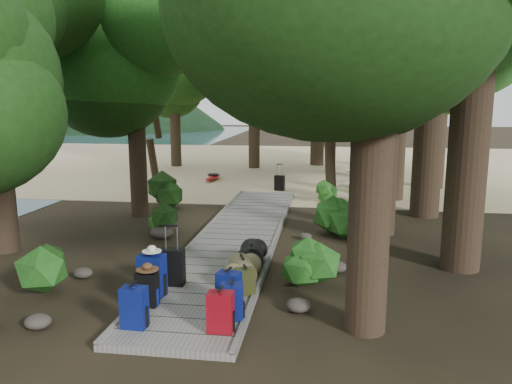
% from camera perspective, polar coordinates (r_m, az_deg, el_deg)
% --- Properties ---
extents(ground, '(120.00, 120.00, 0.00)m').
position_cam_1_polar(ground, '(11.78, -2.81, -6.67)').
color(ground, '#312718').
rests_on(ground, ground).
extents(sand_beach, '(40.00, 22.00, 0.02)m').
position_cam_1_polar(sand_beach, '(27.36, 3.49, 3.16)').
color(sand_beach, '#C9B088').
rests_on(sand_beach, ground).
extents(boardwalk, '(2.00, 12.00, 0.12)m').
position_cam_1_polar(boardwalk, '(12.70, -1.96, -5.10)').
color(boardwalk, gray).
rests_on(boardwalk, ground).
extents(backpack_left_a, '(0.38, 0.27, 0.69)m').
position_cam_1_polar(backpack_left_a, '(7.80, -13.76, -12.45)').
color(backpack_left_a, navy).
rests_on(backpack_left_a, boardwalk).
extents(backpack_left_b, '(0.36, 0.26, 0.63)m').
position_cam_1_polar(backpack_left_b, '(8.53, -12.35, -10.57)').
color(backpack_left_b, black).
rests_on(backpack_left_b, boardwalk).
extents(backpack_left_c, '(0.47, 0.36, 0.81)m').
position_cam_1_polar(backpack_left_c, '(8.89, -11.81, -9.06)').
color(backpack_left_c, navy).
rests_on(backpack_left_c, boardwalk).
extents(backpack_right_a, '(0.37, 0.27, 0.66)m').
position_cam_1_polar(backpack_right_a, '(7.48, -4.08, -13.28)').
color(backpack_right_a, maroon).
rests_on(backpack_right_a, boardwalk).
extents(backpack_right_b, '(0.38, 0.29, 0.63)m').
position_cam_1_polar(backpack_right_b, '(7.86, -2.76, -12.20)').
color(backpack_right_b, navy).
rests_on(backpack_right_b, boardwalk).
extents(backpack_right_c, '(0.42, 0.34, 0.64)m').
position_cam_1_polar(backpack_right_c, '(8.34, -3.13, -10.81)').
color(backpack_right_c, navy).
rests_on(backpack_right_c, boardwalk).
extents(backpack_right_d, '(0.40, 0.34, 0.51)m').
position_cam_1_polar(backpack_right_d, '(8.82, -1.25, -10.02)').
color(backpack_right_d, '#393815').
rests_on(backpack_right_d, boardwalk).
extents(duffel_right_khaki, '(0.64, 0.78, 0.45)m').
position_cam_1_polar(duffel_right_khaki, '(9.44, -1.59, -8.84)').
color(duffel_right_khaki, olive).
rests_on(duffel_right_khaki, boardwalk).
extents(duffel_right_black, '(0.58, 0.83, 0.48)m').
position_cam_1_polar(duffel_right_black, '(10.24, -0.51, -7.18)').
color(duffel_right_black, black).
rests_on(duffel_right_black, boardwalk).
extents(suitcase_on_boardwalk, '(0.44, 0.25, 0.68)m').
position_cam_1_polar(suitcase_on_boardwalk, '(9.34, -9.54, -8.44)').
color(suitcase_on_boardwalk, black).
rests_on(suitcase_on_boardwalk, boardwalk).
extents(lone_suitcase_on_sand, '(0.41, 0.29, 0.59)m').
position_cam_1_polar(lone_suitcase_on_sand, '(19.32, 2.70, 1.04)').
color(lone_suitcase_on_sand, black).
rests_on(lone_suitcase_on_sand, sand_beach).
extents(hat_brown, '(0.37, 0.37, 0.11)m').
position_cam_1_polar(hat_brown, '(8.35, -12.32, -8.30)').
color(hat_brown, '#51351E').
rests_on(hat_brown, backpack_left_b).
extents(hat_white, '(0.33, 0.33, 0.11)m').
position_cam_1_polar(hat_white, '(8.69, -11.83, -6.31)').
color(hat_white, silver).
rests_on(hat_white, backpack_left_c).
extents(kayak, '(1.08, 3.63, 0.36)m').
position_cam_1_polar(kayak, '(21.91, -4.92, 1.82)').
color(kayak, '#A20F0D').
rests_on(kayak, sand_beach).
extents(sun_lounger, '(1.27, 1.98, 0.61)m').
position_cam_1_polar(sun_lounger, '(20.54, 11.34, 1.44)').
color(sun_lounger, silver).
rests_on(sun_lounger, sand_beach).
extents(tree_right_a, '(5.31, 5.31, 8.84)m').
position_cam_1_polar(tree_right_a, '(7.39, 13.69, 17.64)').
color(tree_right_a, black).
rests_on(tree_right_a, ground).
extents(tree_right_c, '(4.66, 4.66, 8.07)m').
position_cam_1_polar(tree_right_c, '(13.17, 15.15, 12.58)').
color(tree_right_c, black).
rests_on(tree_right_c, ground).
extents(tree_right_d, '(6.66, 6.66, 12.21)m').
position_cam_1_polar(tree_right_d, '(15.87, 19.96, 19.43)').
color(tree_right_d, black).
rests_on(tree_right_d, ground).
extents(tree_right_e, '(4.92, 4.92, 8.85)m').
position_cam_1_polar(tree_right_e, '(18.01, 16.17, 13.09)').
color(tree_right_e, black).
rests_on(tree_right_e, ground).
extents(tree_right_f, '(5.00, 5.00, 8.92)m').
position_cam_1_polar(tree_right_f, '(20.90, 20.49, 12.53)').
color(tree_right_f, black).
rests_on(tree_right_f, ground).
extents(tree_left_c, '(4.30, 4.30, 7.47)m').
position_cam_1_polar(tree_left_c, '(15.34, -13.68, 11.17)').
color(tree_left_c, black).
rests_on(tree_left_c, ground).
extents(tree_back_a, '(4.75, 4.75, 8.23)m').
position_cam_1_polar(tree_back_a, '(25.74, -0.21, 11.88)').
color(tree_back_a, black).
rests_on(tree_back_a, ground).
extents(tree_back_b, '(5.85, 5.85, 10.45)m').
position_cam_1_polar(tree_back_b, '(27.20, 7.21, 14.06)').
color(tree_back_b, black).
rests_on(tree_back_b, ground).
extents(tree_back_c, '(4.54, 4.54, 8.18)m').
position_cam_1_polar(tree_back_c, '(26.72, 14.69, 11.43)').
color(tree_back_c, black).
rests_on(tree_back_c, ground).
extents(tree_back_d, '(4.76, 4.76, 7.94)m').
position_cam_1_polar(tree_back_d, '(26.82, -9.33, 11.38)').
color(tree_back_d, black).
rests_on(tree_back_d, ground).
extents(palm_right_a, '(4.97, 4.97, 8.47)m').
position_cam_1_polar(palm_right_a, '(17.71, 9.47, 12.79)').
color(palm_right_a, '#134413').
rests_on(palm_right_a, ground).
extents(palm_right_b, '(3.97, 3.97, 7.67)m').
position_cam_1_polar(palm_right_b, '(22.58, 15.49, 11.00)').
color(palm_right_b, '#134413').
rests_on(palm_right_b, ground).
extents(palm_right_c, '(4.12, 4.12, 6.55)m').
position_cam_1_polar(palm_right_c, '(24.08, 9.44, 9.84)').
color(palm_right_c, '#134413').
rests_on(palm_right_c, ground).
extents(palm_left_a, '(3.88, 3.88, 6.17)m').
position_cam_1_polar(palm_left_a, '(19.31, -12.14, 9.08)').
color(palm_left_a, '#134413').
rests_on(palm_left_a, ground).
extents(rock_left_a, '(0.41, 0.37, 0.23)m').
position_cam_1_polar(rock_left_a, '(8.59, -23.65, -13.40)').
color(rock_left_a, '#4C473F').
rests_on(rock_left_a, ground).
extents(rock_left_b, '(0.38, 0.34, 0.21)m').
position_cam_1_polar(rock_left_b, '(10.54, -19.17, -8.74)').
color(rock_left_b, '#4C473F').
rests_on(rock_left_b, ground).
extents(rock_left_c, '(0.58, 0.52, 0.32)m').
position_cam_1_polar(rock_left_c, '(12.93, -10.74, -4.54)').
color(rock_left_c, '#4C473F').
rests_on(rock_left_c, ground).
extents(rock_left_d, '(0.33, 0.29, 0.18)m').
position_cam_1_polar(rock_left_d, '(14.85, -10.41, -2.86)').
color(rock_left_d, '#4C473F').
rests_on(rock_left_d, ground).
extents(rock_right_a, '(0.42, 0.37, 0.23)m').
position_cam_1_polar(rock_right_a, '(8.50, 4.87, -12.79)').
color(rock_right_a, '#4C473F').
rests_on(rock_right_a, ground).
extents(rock_right_b, '(0.42, 0.38, 0.23)m').
position_cam_1_polar(rock_right_b, '(10.41, 9.17, -8.44)').
color(rock_right_b, '#4C473F').
rests_on(rock_right_b, ground).
extents(rock_right_c, '(0.32, 0.29, 0.18)m').
position_cam_1_polar(rock_right_c, '(12.65, 5.66, -5.07)').
color(rock_right_c, '#4C473F').
rests_on(rock_right_c, ground).
extents(shrub_left_a, '(1.01, 1.01, 0.91)m').
position_cam_1_polar(shrub_left_a, '(9.91, -22.27, -8.02)').
color(shrub_left_a, '#1A5318').
rests_on(shrub_left_a, ground).
extents(shrub_left_b, '(0.84, 0.84, 0.76)m').
position_cam_1_polar(shrub_left_b, '(13.26, -10.70, -3.19)').
color(shrub_left_b, '#1A5318').
rests_on(shrub_left_b, ground).
extents(shrub_left_c, '(1.20, 1.20, 1.08)m').
position_cam_1_polar(shrub_left_c, '(16.61, -10.21, 0.13)').
color(shrub_left_c, '#1A5318').
rests_on(shrub_left_c, ground).
extents(shrub_right_a, '(0.90, 0.90, 0.81)m').
position_cam_1_polar(shrub_right_a, '(9.55, 6.12, -8.27)').
color(shrub_right_a, '#1A5318').
rests_on(shrub_right_a, ground).
extents(shrub_right_b, '(1.13, 1.13, 1.02)m').
position_cam_1_polar(shrub_right_b, '(13.15, 9.46, -2.67)').
color(shrub_right_b, '#1A5318').
rests_on(shrub_right_b, ground).
extents(shrub_right_c, '(0.81, 0.81, 0.73)m').
position_cam_1_polar(shrub_right_c, '(17.22, 8.38, -0.04)').
color(shrub_right_c, '#1A5318').
rests_on(shrub_right_c, ground).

